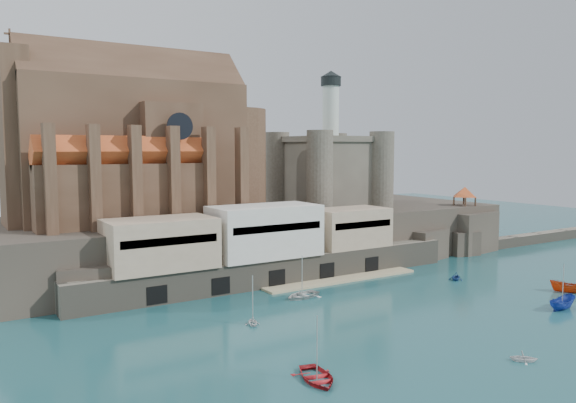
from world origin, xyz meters
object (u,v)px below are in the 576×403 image
(church, at_px, (144,150))
(pavilion, at_px, (465,193))
(boat_0, at_px, (317,380))
(castle_keep, at_px, (328,168))
(boat_2, at_px, (562,309))
(boat_1, at_px, (523,361))

(church, distance_m, pavilion, 68.65)
(pavilion, relative_size, boat_0, 1.05)
(church, bearing_deg, castle_keep, -1.11)
(boat_0, xyz_separation_m, boat_2, (43.05, 1.50, 0.00))
(pavilion, height_order, boat_2, pavilion)
(castle_keep, relative_size, boat_2, 5.26)
(pavilion, bearing_deg, boat_2, -122.71)
(pavilion, xyz_separation_m, boat_0, (-67.65, -39.80, -12.73))
(church, height_order, boat_0, church)
(castle_keep, bearing_deg, pavilion, -30.18)
(castle_keep, xyz_separation_m, boat_2, (1.33, -53.38, -18.31))
(church, height_order, pavilion, church)
(boat_0, height_order, boat_1, boat_0)
(pavilion, bearing_deg, boat_0, -149.53)
(boat_0, bearing_deg, boat_1, -5.43)
(pavilion, xyz_separation_m, boat_1, (-46.43, -47.51, -12.73))
(boat_0, bearing_deg, boat_2, 16.52)
(pavilion, bearing_deg, church, 166.52)
(boat_0, distance_m, boat_1, 22.57)
(boat_0, bearing_deg, pavilion, 45.00)
(castle_keep, bearing_deg, boat_0, -127.24)
(castle_keep, distance_m, boat_0, 71.33)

